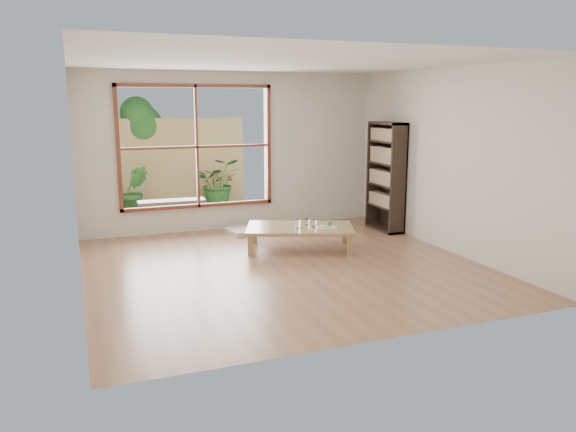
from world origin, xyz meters
name	(u,v)px	position (x,y,z in m)	size (l,w,h in m)	color
ground	(284,266)	(0.00, 0.00, 0.00)	(5.00, 5.00, 0.00)	#9D704E
low_table	(300,229)	(0.52, 0.73, 0.30)	(1.75, 1.37, 0.34)	#A68450
floor_cushion	(244,231)	(0.06, 2.00, 0.04)	(0.51, 0.51, 0.07)	silver
bookshelf	(386,177)	(2.34, 1.39, 0.90)	(0.29, 0.81, 1.80)	#2F221A
glass_tall	(298,224)	(0.46, 0.66, 0.40)	(0.07, 0.07, 0.13)	silver
glass_mid	(314,223)	(0.71, 0.64, 0.39)	(0.07, 0.07, 0.10)	silver
glass_short	(307,221)	(0.68, 0.84, 0.38)	(0.07, 0.07, 0.09)	silver
glass_small	(297,223)	(0.52, 0.84, 0.38)	(0.06, 0.06, 0.08)	silver
food_tray	(327,226)	(0.85, 0.51, 0.36)	(0.34, 0.29, 0.09)	white
deck	(186,218)	(-0.60, 3.56, 0.00)	(2.80, 2.00, 0.05)	#383029
garden_bench	(172,203)	(-0.90, 3.28, 0.34)	(1.19, 0.38, 0.37)	#2F221A
bamboo_fence	(175,164)	(-0.60, 4.56, 0.90)	(2.80, 0.06, 1.80)	tan
shrub_right	(219,182)	(0.24, 4.36, 0.52)	(0.89, 0.77, 0.99)	#2F6625
shrub_left	(135,191)	(-1.46, 4.01, 0.49)	(0.51, 0.41, 0.93)	#2F6625
garden_tree	(136,127)	(-1.28, 4.86, 1.63)	(1.04, 0.85, 2.22)	#4C3D2D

